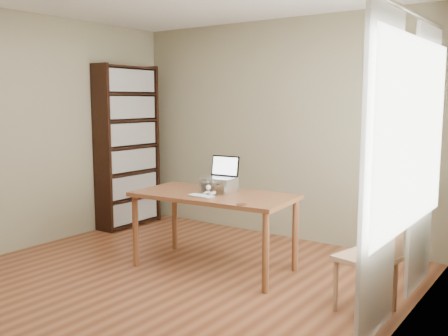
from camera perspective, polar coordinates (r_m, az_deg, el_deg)
room at (r=4.23m, az=-8.67°, el=2.96°), size 4.04×4.54×2.64m
bookshelf at (r=6.65m, az=-10.94°, el=2.43°), size 0.30×0.90×2.10m
curtains at (r=3.98m, az=19.93°, el=0.40°), size 0.03×1.90×2.25m
desk at (r=4.87m, az=-1.15°, el=-3.92°), size 1.62×0.91×0.75m
laptop_stand at (r=4.90m, az=-0.59°, el=-1.84°), size 0.32×0.25×0.13m
laptop at (r=4.93m, az=-0.23°, el=-0.55°), size 0.32×0.28×0.22m
keyboard at (r=4.67m, az=-2.62°, el=-3.24°), size 0.28×0.14×0.02m
coaster at (r=4.34m, az=2.04°, el=-4.17°), size 0.10×0.10×0.01m
cat at (r=4.94m, az=-0.59°, el=-1.90°), size 0.26×0.49×0.17m
chair at (r=4.05m, az=16.94°, el=-9.24°), size 0.48×0.48×0.91m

